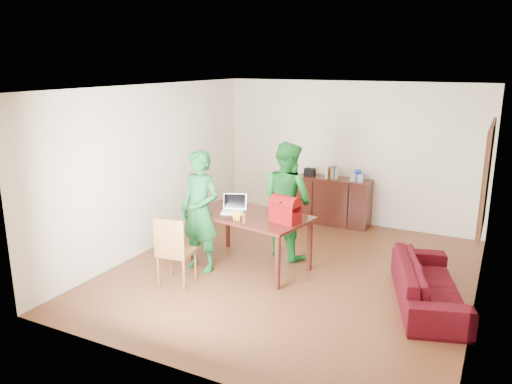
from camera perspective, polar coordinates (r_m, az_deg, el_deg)
The scene contains 10 objects.
room at distance 7.22m, azimuth 4.76°, elevation 0.75°, with size 5.20×5.70×2.90m.
table at distance 7.50m, azimuth -0.69°, elevation -3.33°, with size 1.92×1.30×0.83m.
chair at distance 7.16m, azimuth -9.08°, elevation -8.12°, with size 0.51×0.50×1.00m.
person_near at distance 7.38m, azimuth -6.42°, elevation -2.20°, with size 0.66×0.43×1.82m, color #135524.
person_far at distance 7.91m, azimuth 3.57°, elevation -0.86°, with size 0.90×0.70×1.85m, color #166520.
laptop at distance 7.55m, azimuth -2.58°, elevation -2.01°, with size 0.43×0.37×0.26m.
bananas at distance 7.15m, azimuth -2.23°, elevation -3.08°, with size 0.17×0.10×0.06m, color gold, non-canonical shape.
bottle at distance 7.05m, azimuth -1.33°, elevation -2.85°, with size 0.06×0.06×0.18m, color #603116.
red_bag at distance 7.06m, azimuth 3.35°, elevation -2.30°, with size 0.42×0.24×0.31m, color maroon.
sofa at distance 6.88m, azimuth 19.12°, elevation -9.84°, with size 1.92×0.75×0.56m, color #3C0715.
Camera 1 is at (2.64, -6.37, 3.05)m, focal length 35.00 mm.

